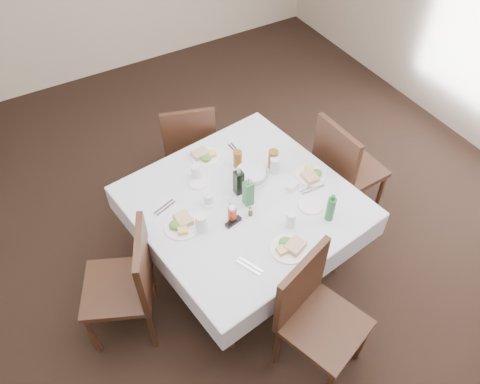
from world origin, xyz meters
The scene contains 33 objects.
ground_plane centered at (0.00, 0.00, 0.00)m, with size 7.00×7.00×0.00m, color black.
room_shell centered at (0.00, 0.00, 1.71)m, with size 6.04×7.04×2.80m.
dining_table centered at (0.14, 0.16, 0.69)m, with size 1.67×1.67×0.76m.
chair_north centered at (0.18, 1.17, 0.55)m, with size 0.57×0.57×0.96m.
chair_south centered at (0.14, -0.75, 0.58)m, with size 0.61×0.61×1.02m.
chair_east centered at (1.14, 0.21, 0.59)m, with size 0.50×0.50×1.02m.
chair_west centered at (-0.80, 0.06, 0.57)m, with size 0.62×0.62×1.00m.
meal_north centered at (0.11, 0.70, 0.78)m, with size 0.24×0.24×0.05m.
meal_south centered at (0.19, -0.37, 0.78)m, with size 0.25×0.25×0.05m.
meal_east centered at (0.71, 0.10, 0.78)m, with size 0.24×0.24×0.05m.
meal_west centered at (-0.35, 0.16, 0.78)m, with size 0.25×0.25×0.05m.
side_plate_a centered at (-0.07, 0.47, 0.77)m, with size 0.14×0.14×0.01m.
side_plate_b centered at (0.53, -0.14, 0.77)m, with size 0.18×0.18×0.01m.
water_n centered at (-0.05, 0.53, 0.82)m, with size 0.06×0.06×0.12m.
water_s centered at (0.31, -0.21, 0.82)m, with size 0.07×0.07×0.12m.
water_e centered at (0.50, 0.29, 0.83)m, with size 0.07×0.07×0.13m.
water_w centered at (-0.24, 0.06, 0.84)m, with size 0.08×0.08×0.15m.
iced_tea_a centered at (0.29, 0.49, 0.83)m, with size 0.07×0.07×0.14m.
iced_tea_b centered at (0.52, 0.34, 0.84)m, with size 0.08×0.08×0.16m.
bread_basket centered at (0.30, 0.31, 0.80)m, with size 0.25×0.25×0.08m.
oil_cruet_dark centered at (0.15, 0.24, 0.87)m, with size 0.06×0.06×0.26m.
oil_cruet_green centered at (0.16, 0.11, 0.88)m, with size 0.06×0.06×0.26m.
ketchup_bottle centered at (-0.02, 0.03, 0.83)m, with size 0.06×0.06×0.14m.
salt_shaker centered at (0.03, 0.14, 0.80)m, with size 0.03×0.03×0.07m.
pepper_shaker centered at (0.12, 0.01, 0.80)m, with size 0.03×0.03×0.07m.
coffee_mug centered at (-0.08, 0.26, 0.80)m, with size 0.11×0.11×0.08m.
sunglasses centered at (-0.02, 0.00, 0.78)m, with size 0.13×0.06×0.03m.
green_bottle centered at (0.58, -0.29, 0.86)m, with size 0.06×0.06×0.23m.
sugar_caddy centered at (0.52, 0.07, 0.79)m, with size 0.11×0.09×0.05m.
cutlery_n centered at (0.36, 0.66, 0.77)m, with size 0.04×0.16×0.01m.
cutlery_s centered at (-0.11, -0.36, 0.77)m, with size 0.12×0.19×0.01m.
cutlery_e centered at (0.64, -0.01, 0.77)m, with size 0.19×0.05×0.01m.
cutlery_w centered at (-0.38, 0.37, 0.77)m, with size 0.18×0.10×0.01m.
Camera 1 is at (-1.01, -1.79, 3.29)m, focal length 35.00 mm.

